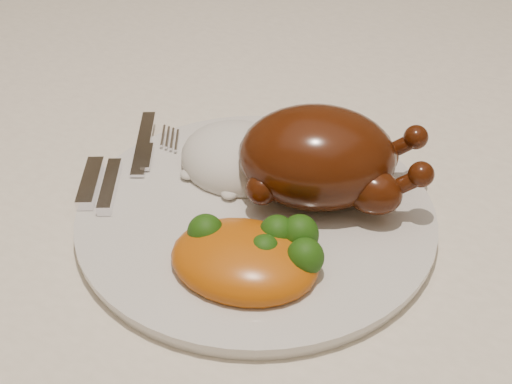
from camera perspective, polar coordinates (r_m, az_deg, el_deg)
The scene contains 7 objects.
dining_table at distance 0.78m, azimuth 3.35°, elevation -2.08°, with size 1.60×0.90×0.76m.
tablecloth at distance 0.74m, azimuth 3.55°, elevation 2.30°, with size 1.73×1.03×0.18m.
dinner_plate at distance 0.61m, azimuth 0.00°, elevation -1.96°, with size 0.30×0.30×0.01m, color silver.
roast_chicken at distance 0.60m, azimuth 5.27°, elevation 2.77°, with size 0.18×0.15×0.09m.
rice_mound at distance 0.65m, azimuth -1.52°, elevation 2.68°, with size 0.12×0.11×0.06m.
mac_and_cheese at distance 0.55m, azimuth -0.07°, elevation -5.19°, with size 0.13×0.11×0.05m.
cutlery at distance 0.66m, azimuth -11.09°, elevation 1.67°, with size 0.08×0.16×0.01m.
Camera 1 is at (0.26, -0.54, 1.16)m, focal length 50.00 mm.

